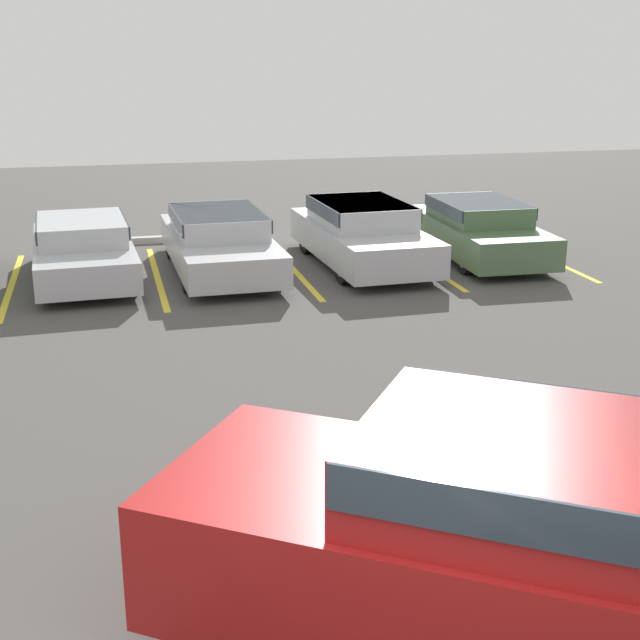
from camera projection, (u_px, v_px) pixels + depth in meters
The scene contains 11 objects.
stall_stripe_b at pixel (11, 285), 16.43m from camera, with size 0.12×4.98×0.01m, color yellow.
stall_stripe_c at pixel (157, 276), 17.03m from camera, with size 0.12×4.98×0.01m, color yellow.
stall_stripe_d at pixel (293, 269), 17.64m from camera, with size 0.12×4.98×0.01m, color yellow.
stall_stripe_e at pixel (420, 261), 18.25m from camera, with size 0.12×4.98×0.01m, color yellow.
stall_stripe_f at pixel (538, 254), 18.86m from camera, with size 0.12×4.98×0.01m, color yellow.
pickup_truck at pixel (546, 557), 6.04m from camera, with size 5.60×4.72×1.80m.
parked_sedan_b at pixel (83, 247), 16.68m from camera, with size 1.97×4.33×1.15m.
parked_sedan_c at pixel (219, 239), 17.29m from camera, with size 1.91×4.83×1.17m.
parked_sedan_d at pixel (362, 231), 17.77m from camera, with size 1.97×4.61×1.27m.
parked_sedan_e at pixel (479, 228), 18.40m from camera, with size 1.83×4.37×1.18m.
wheel_stop_curb at pixel (170, 239), 20.04m from camera, with size 1.69×0.20×0.14m, color #B7B2A8.
Camera 1 is at (-1.66, -4.26, 4.21)m, focal length 50.00 mm.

